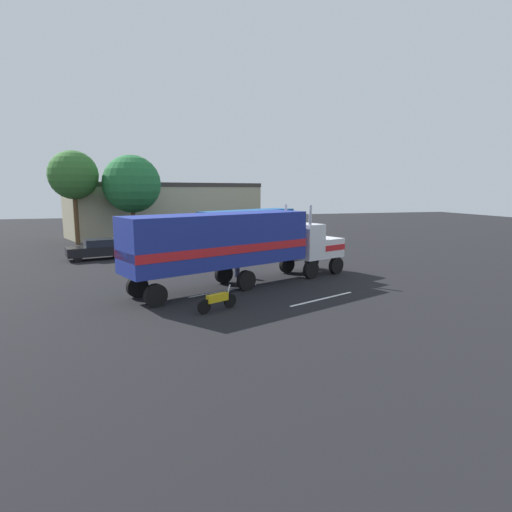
% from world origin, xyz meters
% --- Properties ---
extents(ground_plane, '(120.00, 120.00, 0.00)m').
position_xyz_m(ground_plane, '(0.00, 0.00, 0.00)').
color(ground_plane, black).
extents(lane_stripe_near, '(4.09, 1.93, 0.01)m').
position_xyz_m(lane_stripe_near, '(-5.68, -3.50, 0.01)').
color(lane_stripe_near, silver).
rests_on(lane_stripe_near, ground_plane).
extents(lane_stripe_mid, '(4.12, 1.86, 0.01)m').
position_xyz_m(lane_stripe_mid, '(-1.26, -6.49, 0.01)').
color(lane_stripe_mid, silver).
rests_on(lane_stripe_mid, ground_plane).
extents(semi_truck, '(14.03, 7.75, 4.50)m').
position_xyz_m(semi_truck, '(-4.82, -2.64, 2.52)').
color(semi_truck, silver).
rests_on(semi_truck, ground_plane).
extents(person_bystander, '(0.36, 0.47, 1.63)m').
position_xyz_m(person_bystander, '(-4.20, -0.17, 0.89)').
color(person_bystander, '#2D3347').
rests_on(person_bystander, ground_plane).
extents(parked_bus, '(10.77, 7.79, 3.40)m').
position_xyz_m(parked_bus, '(0.38, 14.74, 2.07)').
color(parked_bus, '#1E5999').
rests_on(parked_bus, ground_plane).
extents(parked_car, '(4.71, 2.82, 1.57)m').
position_xyz_m(parked_car, '(-13.28, 9.26, 0.81)').
color(parked_car, black).
rests_on(parked_car, ground_plane).
extents(motorcycle, '(1.93, 1.03, 1.12)m').
position_xyz_m(motorcycle, '(-6.69, -7.09, 0.48)').
color(motorcycle, black).
rests_on(motorcycle, ground_plane).
extents(tree_left, '(4.68, 4.68, 9.13)m').
position_xyz_m(tree_left, '(-16.02, 19.07, 6.75)').
color(tree_left, brown).
rests_on(tree_left, ground_plane).
extents(tree_center, '(5.83, 5.83, 8.87)m').
position_xyz_m(tree_center, '(-10.64, 19.60, 5.94)').
color(tree_center, brown).
rests_on(tree_center, ground_plane).
extents(building_backdrop, '(24.28, 14.66, 6.19)m').
position_xyz_m(building_backdrop, '(-6.32, 27.35, 3.31)').
color(building_backdrop, '#B7AD8C').
rests_on(building_backdrop, ground_plane).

